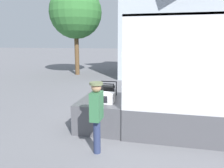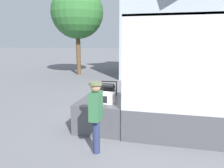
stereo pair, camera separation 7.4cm
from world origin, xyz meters
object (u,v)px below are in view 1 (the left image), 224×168
at_px(portable_generator, 108,91).
at_px(worker_person, 97,110).
at_px(street_tree, 76,13).
at_px(microwave, 105,98).

bearing_deg(portable_generator, worker_person, -83.75).
xyz_separation_m(worker_person, street_tree, (-5.42, 12.43, 3.93)).
distance_m(worker_person, street_tree, 14.12).
height_order(microwave, worker_person, worker_person).
bearing_deg(worker_person, microwave, 95.86).
xyz_separation_m(microwave, worker_person, (0.14, -1.41, 0.06)).
height_order(microwave, street_tree, street_tree).
height_order(worker_person, street_tree, street_tree).
height_order(microwave, portable_generator, portable_generator).
bearing_deg(microwave, street_tree, 115.56).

